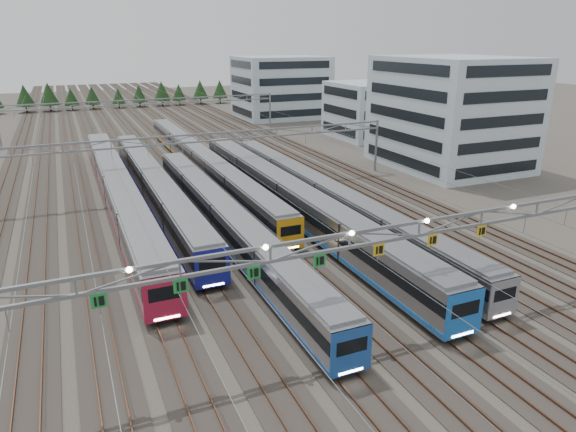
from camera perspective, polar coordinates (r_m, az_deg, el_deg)
name	(u,v)px	position (r m, az deg, el deg)	size (l,w,h in m)	color
ground	(345,337)	(37.29, 6.41, -13.17)	(400.00, 400.00, 0.00)	#47423A
track_bed	(138,120)	(129.44, -16.33, 10.21)	(54.00, 260.00, 5.42)	#2D2823
train_a	(118,190)	(66.25, -18.37, 2.78)	(3.17, 61.08, 4.13)	black
train_b	(154,185)	(67.39, -14.63, 3.31)	(3.01, 54.86, 3.92)	black
train_c	(224,219)	(53.81, -7.14, -0.29)	(2.84, 52.74, 3.70)	black
train_d	(201,161)	(79.87, -9.60, 6.02)	(2.86, 67.92, 3.73)	black
train_e	(289,198)	(59.83, 0.15, 2.05)	(3.12, 58.84, 4.08)	black
train_f	(325,196)	(61.51, 4.11, 2.25)	(2.77, 56.32, 3.60)	black
gantry_near	(350,244)	(33.94, 6.87, -3.11)	(56.36, 0.61, 8.08)	gray
gantry_mid	(199,145)	(70.33, -9.83, 7.80)	(56.36, 0.36, 8.00)	gray
gantry_far	(146,106)	(114.06, -15.50, 11.66)	(56.36, 0.36, 8.00)	gray
depot_bldg_south	(451,113)	(87.40, 17.64, 10.86)	(18.00, 22.00, 17.25)	#ACC3CD
depot_bldg_mid	(369,110)	(111.23, 8.94, 11.55)	(14.00, 16.00, 11.29)	#ACC3CD
depot_bldg_north	(281,87)	(138.73, -0.79, 14.11)	(22.00, 18.00, 15.52)	#ACC3CD
treeline	(105,94)	(165.30, -19.67, 12.62)	(87.50, 5.60, 7.02)	#332114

